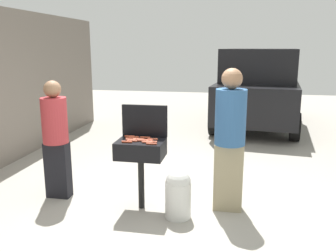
{
  "coord_description": "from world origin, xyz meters",
  "views": [
    {
      "loc": [
        1.0,
        -4.38,
        2.07
      ],
      "look_at": [
        0.11,
        0.31,
        1.0
      ],
      "focal_mm": 37.96,
      "sensor_mm": 36.0,
      "label": 1
    }
  ],
  "objects_px": {
    "hot_dog_2": "(138,139)",
    "propane_tank": "(178,193)",
    "hot_dog_9": "(131,138)",
    "hot_dog_10": "(148,140)",
    "hot_dog_12": "(145,138)",
    "hot_dog_11": "(130,136)",
    "hot_dog_3": "(132,141)",
    "hot_dog_7": "(152,142)",
    "hot_dog_1": "(127,142)",
    "hot_dog_5": "(153,139)",
    "bbq_grill": "(141,151)",
    "hot_dog_4": "(151,144)",
    "hot_dog_8": "(147,142)",
    "parked_minivan": "(259,87)",
    "hot_dog_14": "(131,140)",
    "hot_dog_13": "(143,141)",
    "hot_dog_0": "(134,137)",
    "hot_dog_6": "(139,139)",
    "person_left": "(56,135)",
    "person_right": "(230,135)"
  },
  "relations": [
    {
      "from": "person_left",
      "to": "parked_minivan",
      "type": "bearing_deg",
      "value": 49.7
    },
    {
      "from": "hot_dog_13",
      "to": "propane_tank",
      "type": "bearing_deg",
      "value": -15.7
    },
    {
      "from": "hot_dog_0",
      "to": "hot_dog_9",
      "type": "height_order",
      "value": "same"
    },
    {
      "from": "hot_dog_0",
      "to": "hot_dog_13",
      "type": "relative_size",
      "value": 1.0
    },
    {
      "from": "hot_dog_2",
      "to": "hot_dog_12",
      "type": "distance_m",
      "value": 0.13
    },
    {
      "from": "hot_dog_0",
      "to": "hot_dog_5",
      "type": "xyz_separation_m",
      "value": [
        0.27,
        -0.05,
        0.0
      ]
    },
    {
      "from": "person_left",
      "to": "parked_minivan",
      "type": "height_order",
      "value": "parked_minivan"
    },
    {
      "from": "hot_dog_3",
      "to": "hot_dog_5",
      "type": "height_order",
      "value": "same"
    },
    {
      "from": "hot_dog_13",
      "to": "hot_dog_14",
      "type": "relative_size",
      "value": 1.0
    },
    {
      "from": "hot_dog_10",
      "to": "hot_dog_12",
      "type": "distance_m",
      "value": 0.14
    },
    {
      "from": "hot_dog_11",
      "to": "hot_dog_13",
      "type": "xyz_separation_m",
      "value": [
        0.22,
        -0.18,
        0.0
      ]
    },
    {
      "from": "hot_dog_3",
      "to": "hot_dog_7",
      "type": "height_order",
      "value": "same"
    },
    {
      "from": "hot_dog_2",
      "to": "person_left",
      "type": "height_order",
      "value": "person_left"
    },
    {
      "from": "hot_dog_2",
      "to": "propane_tank",
      "type": "bearing_deg",
      "value": -18.32
    },
    {
      "from": "hot_dog_10",
      "to": "hot_dog_14",
      "type": "bearing_deg",
      "value": -175.81
    },
    {
      "from": "hot_dog_4",
      "to": "hot_dog_9",
      "type": "height_order",
      "value": "same"
    },
    {
      "from": "hot_dog_8",
      "to": "person_left",
      "type": "xyz_separation_m",
      "value": [
        -1.34,
        0.23,
        -0.04
      ]
    },
    {
      "from": "hot_dog_2",
      "to": "hot_dog_12",
      "type": "xyz_separation_m",
      "value": [
        0.06,
        0.11,
        0.0
      ]
    },
    {
      "from": "propane_tank",
      "to": "hot_dog_11",
      "type": "bearing_deg",
      "value": 155.59
    },
    {
      "from": "hot_dog_3",
      "to": "bbq_grill",
      "type": "bearing_deg",
      "value": 40.44
    },
    {
      "from": "hot_dog_9",
      "to": "hot_dog_10",
      "type": "height_order",
      "value": "same"
    },
    {
      "from": "hot_dog_3",
      "to": "hot_dog_12",
      "type": "distance_m",
      "value": 0.22
    },
    {
      "from": "hot_dog_0",
      "to": "hot_dog_5",
      "type": "height_order",
      "value": "same"
    },
    {
      "from": "hot_dog_0",
      "to": "hot_dog_3",
      "type": "height_order",
      "value": "same"
    },
    {
      "from": "hot_dog_8",
      "to": "hot_dog_13",
      "type": "height_order",
      "value": "same"
    },
    {
      "from": "bbq_grill",
      "to": "hot_dog_7",
      "type": "bearing_deg",
      "value": -23.13
    },
    {
      "from": "hot_dog_4",
      "to": "hot_dog_12",
      "type": "distance_m",
      "value": 0.31
    },
    {
      "from": "bbq_grill",
      "to": "propane_tank",
      "type": "bearing_deg",
      "value": -19.15
    },
    {
      "from": "hot_dog_2",
      "to": "person_right",
      "type": "relative_size",
      "value": 0.07
    },
    {
      "from": "hot_dog_12",
      "to": "hot_dog_11",
      "type": "bearing_deg",
      "value": 173.47
    },
    {
      "from": "hot_dog_5",
      "to": "hot_dog_7",
      "type": "bearing_deg",
      "value": -81.34
    },
    {
      "from": "hot_dog_13",
      "to": "parked_minivan",
      "type": "height_order",
      "value": "parked_minivan"
    },
    {
      "from": "hot_dog_9",
      "to": "hot_dog_10",
      "type": "relative_size",
      "value": 1.0
    },
    {
      "from": "hot_dog_5",
      "to": "hot_dog_1",
      "type": "bearing_deg",
      "value": -146.66
    },
    {
      "from": "hot_dog_4",
      "to": "hot_dog_8",
      "type": "relative_size",
      "value": 1.0
    },
    {
      "from": "hot_dog_12",
      "to": "person_right",
      "type": "distance_m",
      "value": 1.08
    },
    {
      "from": "hot_dog_4",
      "to": "hot_dog_5",
      "type": "relative_size",
      "value": 1.0
    },
    {
      "from": "parked_minivan",
      "to": "hot_dog_14",
      "type": "bearing_deg",
      "value": 77.64
    },
    {
      "from": "hot_dog_1",
      "to": "hot_dog_5",
      "type": "height_order",
      "value": "same"
    },
    {
      "from": "hot_dog_12",
      "to": "hot_dog_6",
      "type": "bearing_deg",
      "value": -126.5
    },
    {
      "from": "bbq_grill",
      "to": "hot_dog_3",
      "type": "relative_size",
      "value": 7.0
    },
    {
      "from": "parked_minivan",
      "to": "hot_dog_10",
      "type": "bearing_deg",
      "value": 79.63
    },
    {
      "from": "hot_dog_3",
      "to": "hot_dog_9",
      "type": "distance_m",
      "value": 0.14
    },
    {
      "from": "hot_dog_4",
      "to": "parked_minivan",
      "type": "bearing_deg",
      "value": 74.36
    },
    {
      "from": "hot_dog_5",
      "to": "hot_dog_14",
      "type": "height_order",
      "value": "same"
    },
    {
      "from": "hot_dog_3",
      "to": "hot_dog_7",
      "type": "bearing_deg",
      "value": 0.68
    },
    {
      "from": "hot_dog_8",
      "to": "hot_dog_14",
      "type": "height_order",
      "value": "same"
    },
    {
      "from": "hot_dog_11",
      "to": "hot_dog_8",
      "type": "bearing_deg",
      "value": -39.13
    },
    {
      "from": "hot_dog_8",
      "to": "hot_dog_11",
      "type": "xyz_separation_m",
      "value": [
        -0.3,
        0.24,
        0.0
      ]
    },
    {
      "from": "hot_dog_9",
      "to": "hot_dog_10",
      "type": "bearing_deg",
      "value": -15.61
    }
  ]
}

